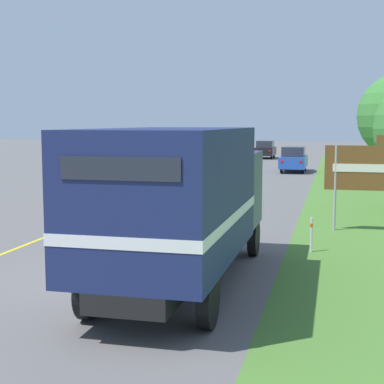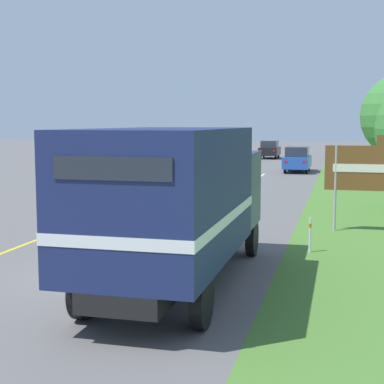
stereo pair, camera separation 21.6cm
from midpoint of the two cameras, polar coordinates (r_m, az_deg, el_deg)
ground_plane at (r=13.56m, az=-8.08°, el=-8.35°), size 200.00×200.00×0.00m
edge_line_yellow at (r=32.93m, az=-1.16°, el=0.62°), size 0.12×73.12×0.01m
centre_dash_near at (r=14.23m, az=-6.93°, el=-7.59°), size 0.12×2.60×0.01m
centre_dash_mid_a at (r=20.39m, az=-0.20°, el=-3.17°), size 0.12×2.60×0.01m
centre_dash_mid_b at (r=26.76m, az=3.34°, el=-0.81°), size 0.12×2.60×0.01m
centre_dash_far at (r=33.21m, az=5.51°, el=0.64°), size 0.12×2.60×0.01m
centre_dash_farthest at (r=39.72m, az=6.97°, el=1.62°), size 0.12×2.60×0.01m
horse_trailer_truck at (r=12.38m, az=-0.95°, el=-0.67°), size 2.57×7.75×3.40m
lead_car_white at (r=26.89m, az=-0.76°, el=1.31°), size 1.80×4.07×1.92m
lead_car_blue_ahead at (r=42.74m, az=10.32°, el=3.16°), size 1.80×4.40×1.82m
lead_car_black_ahead at (r=58.53m, az=7.65°, el=4.12°), size 1.80×3.92×1.75m
highway_sign at (r=19.64m, az=16.58°, el=2.04°), size 2.33×0.09×3.13m
delineator_post at (r=16.35m, az=11.75°, el=-4.00°), size 0.08×0.08×0.95m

